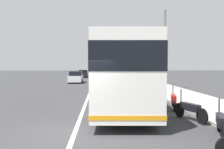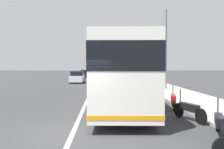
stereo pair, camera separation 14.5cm
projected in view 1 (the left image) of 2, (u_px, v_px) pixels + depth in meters
ground_plane at (74, 134)px, 8.75m from camera, size 220.00×220.00×0.00m
sidewalk_curb at (183, 96)px, 19.06m from camera, size 110.00×3.60×0.14m
lane_divider_line at (88, 97)px, 18.73m from camera, size 110.00×0.16×0.01m
coach_bus at (122, 70)px, 14.16m from camera, size 11.66×3.19×3.59m
motorcycle_mid_row at (221, 123)px, 8.46m from camera, size 2.01×0.77×1.24m
motorcycle_far_end at (190, 109)px, 10.91m from camera, size 2.11×0.71×1.27m
motorcycle_angled at (174, 100)px, 13.85m from camera, size 2.17×0.58×1.25m
car_far_distant at (76, 77)px, 34.65m from camera, size 4.56×1.78×1.55m
car_behind_bus at (83, 74)px, 50.16m from camera, size 4.51×2.04×1.45m
utility_pole at (165, 50)px, 24.43m from camera, size 0.25×0.25×7.58m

